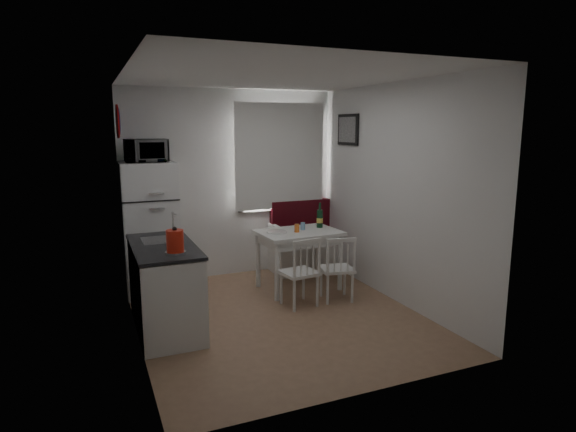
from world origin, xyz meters
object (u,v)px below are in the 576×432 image
object	(u,v)px
fridge	(150,228)
dining_table	(299,238)
wine_bottle	(320,215)
bench	(318,246)
kitchen_counter	(165,286)
kettle	(175,241)
microwave	(146,151)
chair_right	(340,262)
chair_left	(302,265)

from	to	relation	value
fridge	dining_table	bearing A→B (deg)	-19.12
wine_bottle	bench	bearing A→B (deg)	65.22
kitchen_counter	kettle	bearing A→B (deg)	-83.71
bench	kitchen_counter	bearing A→B (deg)	-150.95
dining_table	microwave	distance (m)	2.18
kettle	wine_bottle	world-z (taller)	kettle
kitchen_counter	microwave	xyz separation A→B (m)	(0.02, 1.19, 1.35)
chair_right	fridge	xyz separation A→B (m)	(-2.03, 1.27, 0.33)
chair_right	dining_table	bearing A→B (deg)	122.18
fridge	kettle	world-z (taller)	fridge
fridge	kettle	size ratio (longest dim) A/B	6.45
wine_bottle	chair_left	bearing A→B (deg)	-128.45
kitchen_counter	microwave	world-z (taller)	microwave
kitchen_counter	bench	bearing A→B (deg)	29.05
bench	microwave	distance (m)	2.84
chair_right	microwave	bearing A→B (deg)	160.24
chair_left	fridge	distance (m)	2.02
chair_left	kettle	bearing A→B (deg)	-172.48
microwave	wine_bottle	distance (m)	2.35
kitchen_counter	microwave	size ratio (longest dim) A/B	2.63
chair_right	wine_bottle	world-z (taller)	wine_bottle
fridge	kettle	xyz separation A→B (m)	(0.03, -1.69, 0.20)
chair_left	microwave	world-z (taller)	microwave
kitchen_counter	bench	world-z (taller)	kitchen_counter
kettle	kitchen_counter	bearing A→B (deg)	96.29
dining_table	chair_right	world-z (taller)	chair_right
bench	wine_bottle	xyz separation A→B (m)	(-0.29, -0.63, 0.60)
microwave	fridge	bearing A→B (deg)	90.00
fridge	chair_left	bearing A→B (deg)	-39.73
wine_bottle	dining_table	bearing A→B (deg)	-164.05
kettle	chair_left	bearing A→B (deg)	15.60
fridge	microwave	bearing A→B (deg)	-90.00
kitchen_counter	wine_bottle	distance (m)	2.32
fridge	wine_bottle	size ratio (longest dim) A/B	4.98
bench	wine_bottle	distance (m)	0.92
kitchen_counter	dining_table	xyz separation A→B (m)	(1.80, 0.63, 0.22)
chair_right	fridge	distance (m)	2.42
fridge	wine_bottle	xyz separation A→B (m)	(2.13, -0.52, 0.10)
dining_table	fridge	size ratio (longest dim) A/B	0.64
dining_table	fridge	xyz separation A→B (m)	(-1.78, 0.62, 0.15)
chair_left	microwave	distance (m)	2.35
chair_right	microwave	distance (m)	2.71
chair_right	microwave	size ratio (longest dim) A/B	0.88
bench	microwave	bearing A→B (deg)	-176.15
kettle	chair_right	bearing A→B (deg)	11.90
dining_table	fridge	world-z (taller)	fridge
bench	chair_right	bearing A→B (deg)	-105.79
kitchen_counter	chair_left	distance (m)	1.55
chair_left	microwave	xyz separation A→B (m)	(-1.53, 1.22, 1.29)
kitchen_counter	wine_bottle	world-z (taller)	kitchen_counter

